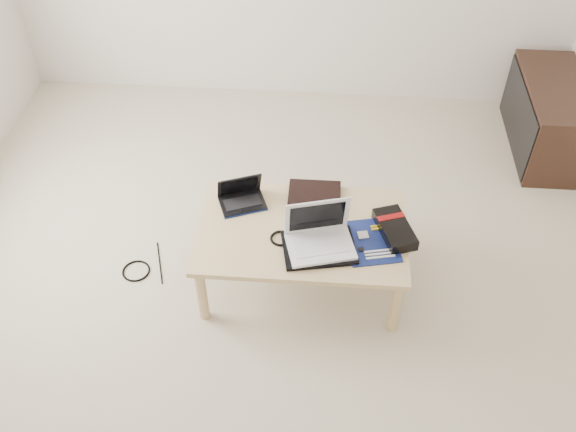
# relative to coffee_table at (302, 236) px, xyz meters

# --- Properties ---
(ground) EXTENTS (4.00, 4.00, 0.00)m
(ground) POSITION_rel_coffee_table_xyz_m (-0.19, -0.11, -0.35)
(ground) COLOR beige
(ground) RESTS_ON ground
(room_shell) EXTENTS (4.20, 4.20, 2.70)m
(room_shell) POSITION_rel_coffee_table_xyz_m (-0.19, -0.11, 1.32)
(room_shell) COLOR silver
(room_shell) RESTS_ON ground
(coffee_table) EXTENTS (1.10, 0.70, 0.40)m
(coffee_table) POSITION_rel_coffee_table_xyz_m (0.00, 0.00, 0.00)
(coffee_table) COLOR tan
(coffee_table) RESTS_ON ground
(media_cabinet) EXTENTS (0.41, 0.90, 0.50)m
(media_cabinet) POSITION_rel_coffee_table_xyz_m (1.58, 1.34, -0.10)
(media_cabinet) COLOR #352016
(media_cabinet) RESTS_ON ground
(book) EXTENTS (0.29, 0.24, 0.03)m
(book) POSITION_rel_coffee_table_xyz_m (0.05, 0.25, 0.06)
(book) COLOR black
(book) RESTS_ON coffee_table
(netbook) EXTENTS (0.29, 0.25, 0.17)m
(netbook) POSITION_rel_coffee_table_xyz_m (-0.34, 0.18, 0.08)
(netbook) COLOR black
(netbook) RESTS_ON coffee_table
(tablet) EXTENTS (0.26, 0.22, 0.01)m
(tablet) POSITION_rel_coffee_table_xyz_m (0.04, -0.02, 0.05)
(tablet) COLOR black
(tablet) RESTS_ON coffee_table
(remote) EXTENTS (0.07, 0.23, 0.02)m
(remote) POSITION_rel_coffee_table_xyz_m (0.17, 0.03, 0.06)
(remote) COLOR #ACADB1
(remote) RESTS_ON coffee_table
(neoprene_sleeve) EXTENTS (0.41, 0.33, 0.02)m
(neoprene_sleeve) POSITION_rel_coffee_table_xyz_m (0.09, -0.13, 0.06)
(neoprene_sleeve) COLOR black
(neoprene_sleeve) RESTS_ON coffee_table
(white_laptop) EXTENTS (0.38, 0.31, 0.24)m
(white_laptop) POSITION_rel_coffee_table_xyz_m (0.09, -0.11, 0.12)
(white_laptop) COLOR silver
(white_laptop) RESTS_ON neoprene_sleeve
(motherboard) EXTENTS (0.32, 0.37, 0.02)m
(motherboard) POSITION_rel_coffee_table_xyz_m (0.36, -0.06, 0.05)
(motherboard) COLOR #0B0F4B
(motherboard) RESTS_ON coffee_table
(gpu_box) EXTENTS (0.23, 0.32, 0.06)m
(gpu_box) POSITION_rel_coffee_table_xyz_m (0.48, 0.01, 0.08)
(gpu_box) COLOR black
(gpu_box) RESTS_ON coffee_table
(cable_coil) EXTENTS (0.14, 0.14, 0.01)m
(cable_coil) POSITION_rel_coffee_table_xyz_m (-0.11, -0.08, 0.05)
(cable_coil) COLOR black
(cable_coil) RESTS_ON coffee_table
(floor_cable_coil) EXTENTS (0.18, 0.18, 0.01)m
(floor_cable_coil) POSITION_rel_coffee_table_xyz_m (-0.95, -0.02, -0.35)
(floor_cable_coil) COLOR black
(floor_cable_coil) RESTS_ON ground
(floor_cable_trail) EXTENTS (0.11, 0.31, 0.01)m
(floor_cable_trail) POSITION_rel_coffee_table_xyz_m (-0.83, 0.05, -0.35)
(floor_cable_trail) COLOR black
(floor_cable_trail) RESTS_ON ground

